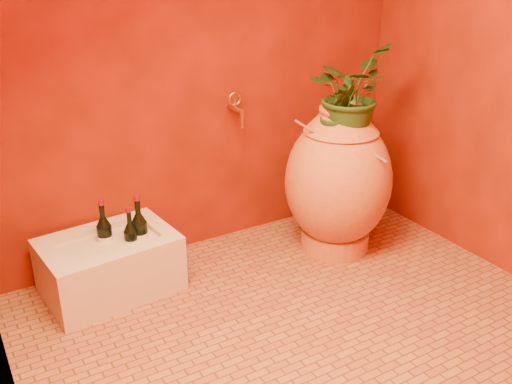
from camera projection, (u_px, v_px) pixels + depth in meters
floor at (302, 325)px, 2.71m from camera, size 2.50×2.50×0.00m
wall_back at (202, 29)px, 3.00m from camera, size 2.50×0.02×2.50m
amphora at (338, 180)px, 3.23m from camera, size 0.61×0.61×0.87m
stone_basin at (110, 266)px, 2.93m from camera, size 0.69×0.51×0.30m
wine_bottle_a at (131, 241)px, 2.90m from camera, size 0.07×0.07×0.30m
wine_bottle_b at (140, 235)px, 2.92m from camera, size 0.08×0.08×0.35m
wine_bottle_c at (105, 238)px, 2.91m from camera, size 0.08×0.08×0.33m
wall_tap at (236, 108)px, 3.16m from camera, size 0.08×0.17×0.19m
plant_main at (349, 92)px, 3.03m from camera, size 0.59×0.58×0.50m
plant_side at (338, 114)px, 3.01m from camera, size 0.23×0.22×0.34m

